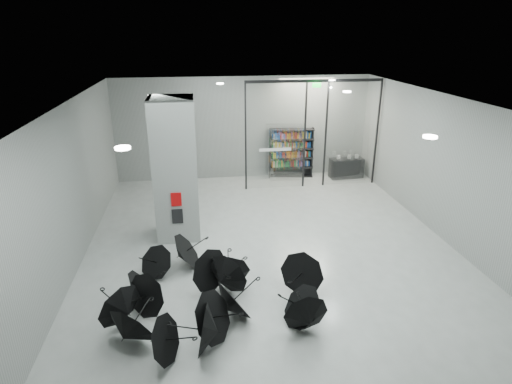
{
  "coord_description": "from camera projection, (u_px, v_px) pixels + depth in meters",
  "views": [
    {
      "loc": [
        -1.89,
        -9.51,
        5.66
      ],
      "look_at": [
        -0.3,
        1.5,
        1.4
      ],
      "focal_mm": 29.91,
      "sensor_mm": 36.0,
      "label": 1
    }
  ],
  "objects": [
    {
      "name": "fire_cabinet",
      "position": [
        176.0,
        199.0,
        11.52
      ],
      "size": [
        0.28,
        0.04,
        0.38
      ],
      "primitive_type": "cube",
      "color": "#A50A07",
      "rests_on": "column"
    },
    {
      "name": "glass_partition",
      "position": [
        313.0,
        130.0,
        15.69
      ],
      "size": [
        5.06,
        0.08,
        4.0
      ],
      "color": "silver",
      "rests_on": "ground"
    },
    {
      "name": "exit_sign",
      "position": [
        317.0,
        85.0,
        14.92
      ],
      "size": [
        0.3,
        0.06,
        0.15
      ],
      "primitive_type": "cube",
      "color": "#0CE533",
      "rests_on": "room"
    },
    {
      "name": "shop_counter",
      "position": [
        346.0,
        168.0,
        17.25
      ],
      "size": [
        1.37,
        0.63,
        0.8
      ],
      "primitive_type": "cube",
      "rotation": [
        0.0,
        0.0,
        0.07
      ],
      "color": "black",
      "rests_on": "ground"
    },
    {
      "name": "umbrella_cluster",
      "position": [
        206.0,
        300.0,
        8.98
      ],
      "size": [
        5.15,
        4.47,
        1.29
      ],
      "color": "black",
      "rests_on": "ground"
    },
    {
      "name": "column",
      "position": [
        175.0,
        170.0,
        11.86
      ],
      "size": [
        1.2,
        1.2,
        4.0
      ],
      "primitive_type": "cube",
      "color": "slate",
      "rests_on": "ground"
    },
    {
      "name": "room",
      "position": [
        278.0,
        157.0,
        10.05
      ],
      "size": [
        14.0,
        14.02,
        4.01
      ],
      "color": "gray",
      "rests_on": "ground"
    },
    {
      "name": "info_panel",
      "position": [
        177.0,
        216.0,
        11.7
      ],
      "size": [
        0.3,
        0.03,
        0.42
      ],
      "primitive_type": "cube",
      "color": "black",
      "rests_on": "column"
    },
    {
      "name": "bookshelf",
      "position": [
        291.0,
        153.0,
        17.2
      ],
      "size": [
        1.83,
        0.65,
        1.97
      ],
      "primitive_type": null,
      "rotation": [
        0.0,
        0.0,
        -0.16
      ],
      "color": "black",
      "rests_on": "ground"
    }
  ]
}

